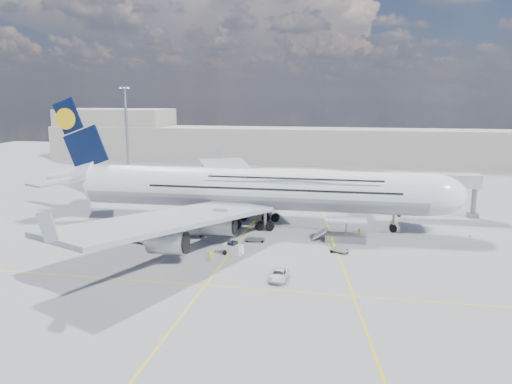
% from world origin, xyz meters
% --- Properties ---
extents(ground, '(300.00, 300.00, 0.00)m').
position_xyz_m(ground, '(0.00, 0.00, 0.00)').
color(ground, gray).
rests_on(ground, ground).
extents(taxi_line_main, '(0.25, 220.00, 0.01)m').
position_xyz_m(taxi_line_main, '(0.00, 0.00, 0.01)').
color(taxi_line_main, yellow).
rests_on(taxi_line_main, ground).
extents(taxi_line_cross, '(120.00, 0.25, 0.01)m').
position_xyz_m(taxi_line_cross, '(0.00, -20.00, 0.01)').
color(taxi_line_cross, yellow).
rests_on(taxi_line_cross, ground).
extents(taxi_line_diag, '(14.16, 99.06, 0.01)m').
position_xyz_m(taxi_line_diag, '(14.00, 10.00, 0.01)').
color(taxi_line_diag, yellow).
rests_on(taxi_line_diag, ground).
extents(airliner, '(77.26, 79.15, 23.71)m').
position_xyz_m(airliner, '(0.26, 10.00, 6.87)').
color(airliner, white).
rests_on(airliner, ground).
extents(jet_bridge, '(18.80, 12.10, 8.50)m').
position_xyz_m(jet_bridge, '(29.81, 20.94, 6.85)').
color(jet_bridge, '#B7B7BC').
rests_on(jet_bridge, ground).
extents(cargo_loader, '(8.53, 3.20, 3.67)m').
position_xyz_m(cargo_loader, '(16.82, 2.89, 1.25)').
color(cargo_loader, silver).
rests_on(cargo_loader, ground).
extents(light_mast, '(3.00, 0.70, 25.50)m').
position_xyz_m(light_mast, '(-40.00, 45.00, 13.21)').
color(light_mast, gray).
rests_on(light_mast, ground).
extents(terminal, '(180.00, 16.00, 12.00)m').
position_xyz_m(terminal, '(0.00, 95.00, 6.00)').
color(terminal, '#B2AD9E').
rests_on(terminal, ground).
extents(hangar, '(40.00, 22.00, 18.00)m').
position_xyz_m(hangar, '(-70.00, 100.00, 9.00)').
color(hangar, '#B2AD9E').
rests_on(hangar, ground).
extents(tree_line, '(160.00, 6.00, 8.00)m').
position_xyz_m(tree_line, '(40.00, 140.00, 4.00)').
color(tree_line, '#193814').
rests_on(tree_line, ground).
extents(dolly_row_a, '(2.76, 1.66, 1.67)m').
position_xyz_m(dolly_row_a, '(-16.96, -0.65, 0.90)').
color(dolly_row_a, gray).
rests_on(dolly_row_a, ground).
extents(dolly_row_b, '(3.09, 2.29, 0.41)m').
position_xyz_m(dolly_row_b, '(-15.37, -4.15, 0.31)').
color(dolly_row_b, gray).
rests_on(dolly_row_b, ground).
extents(dolly_row_c, '(3.08, 1.81, 1.87)m').
position_xyz_m(dolly_row_c, '(-8.07, 1.37, 1.01)').
color(dolly_row_c, gray).
rests_on(dolly_row_c, ground).
extents(dolly_back, '(2.80, 1.91, 1.62)m').
position_xyz_m(dolly_back, '(-14.48, -0.58, 0.87)').
color(dolly_back, gray).
rests_on(dolly_back, ground).
extents(dolly_nose_far, '(3.19, 2.66, 0.41)m').
position_xyz_m(dolly_nose_far, '(16.12, -3.34, 0.32)').
color(dolly_nose_far, gray).
rests_on(dolly_nose_far, ground).
extents(dolly_nose_near, '(3.19, 1.92, 0.45)m').
position_xyz_m(dolly_nose_near, '(2.64, -0.09, 0.34)').
color(dolly_nose_near, gray).
rests_on(dolly_nose_near, ground).
extents(baggage_tug, '(3.37, 2.30, 1.93)m').
position_xyz_m(baggage_tug, '(0.52, -7.19, 0.85)').
color(baggage_tug, silver).
rests_on(baggage_tug, ground).
extents(catering_truck_inner, '(6.85, 3.55, 3.89)m').
position_xyz_m(catering_truck_inner, '(-4.66, 25.69, 1.84)').
color(catering_truck_inner, gray).
rests_on(catering_truck_inner, ground).
extents(catering_truck_outer, '(5.83, 2.46, 3.42)m').
position_xyz_m(catering_truck_outer, '(-19.05, 43.14, 1.59)').
color(catering_truck_outer, gray).
rests_on(catering_truck_outer, ground).
extents(service_van, '(2.30, 4.72, 1.29)m').
position_xyz_m(service_van, '(8.78, -16.25, 0.65)').
color(service_van, white).
rests_on(service_van, ground).
extents(crew_nose, '(0.63, 0.47, 1.58)m').
position_xyz_m(crew_nose, '(24.75, 12.15, 0.79)').
color(crew_nose, '#ECFF1A').
rests_on(crew_nose, ground).
extents(crew_loader, '(0.99, 0.86, 1.73)m').
position_xyz_m(crew_loader, '(19.22, 4.84, 0.87)').
color(crew_loader, '#C3DE17').
rests_on(crew_loader, ground).
extents(crew_wing, '(0.56, 1.08, 1.77)m').
position_xyz_m(crew_wing, '(-9.63, 3.49, 0.88)').
color(crew_wing, '#C9FF1A').
rests_on(crew_wing, ground).
extents(crew_van, '(0.80, 0.88, 1.50)m').
position_xyz_m(crew_van, '(14.93, -0.55, 0.75)').
color(crew_van, '#93E918').
rests_on(crew_van, ground).
extents(crew_tug, '(1.07, 0.74, 1.52)m').
position_xyz_m(crew_tug, '(-1.97, -10.93, 0.76)').
color(crew_tug, '#CDFF1A').
rests_on(crew_tug, ground).
extents(cone_nose, '(0.40, 0.40, 0.52)m').
position_xyz_m(cone_nose, '(37.44, 9.03, 0.25)').
color(cone_nose, orange).
rests_on(cone_nose, ground).
extents(cone_wing_left_inner, '(0.45, 0.45, 0.57)m').
position_xyz_m(cone_wing_left_inner, '(-11.69, 21.35, 0.27)').
color(cone_wing_left_inner, orange).
rests_on(cone_wing_left_inner, ground).
extents(cone_wing_left_outer, '(0.47, 0.47, 0.60)m').
position_xyz_m(cone_wing_left_outer, '(-15.99, 30.41, 0.29)').
color(cone_wing_left_outer, orange).
rests_on(cone_wing_left_outer, ground).
extents(cone_wing_right_inner, '(0.40, 0.40, 0.51)m').
position_xyz_m(cone_wing_right_inner, '(-2.26, -6.78, 0.25)').
color(cone_wing_right_inner, orange).
rests_on(cone_wing_right_inner, ground).
extents(cone_wing_right_outer, '(0.39, 0.39, 0.49)m').
position_xyz_m(cone_wing_right_outer, '(-10.86, -7.80, 0.24)').
color(cone_wing_right_outer, orange).
rests_on(cone_wing_right_outer, ground).
extents(cone_tail, '(0.47, 0.47, 0.59)m').
position_xyz_m(cone_tail, '(-30.62, 4.53, 0.29)').
color(cone_tail, orange).
rests_on(cone_tail, ground).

